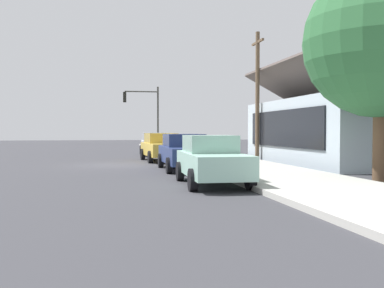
{
  "coord_description": "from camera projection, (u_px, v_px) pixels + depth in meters",
  "views": [
    {
      "loc": [
        22.8,
        -0.72,
        1.75
      ],
      "look_at": [
        0.92,
        3.67,
        1.07
      ],
      "focal_mm": 41.89,
      "sensor_mm": 36.0,
      "label": 1
    }
  ],
  "objects": [
    {
      "name": "ground_plane",
      "position": [
        117.0,
        165.0,
        22.54
      ],
      "size": [
        120.0,
        120.0,
        0.0
      ],
      "primitive_type": "plane",
      "color": "#38383D"
    },
    {
      "name": "sidewalk_curb",
      "position": [
        224.0,
        162.0,
        23.64
      ],
      "size": [
        60.0,
        4.2,
        0.16
      ],
      "primitive_type": "cube",
      "color": "#B2AFA8",
      "rests_on": "ground"
    },
    {
      "name": "car_silver",
      "position": [
        154.0,
        144.0,
        31.84
      ],
      "size": [
        4.79,
        2.14,
        1.59
      ],
      "rotation": [
        0.0,
        0.0,
        -0.05
      ],
      "color": "silver",
      "rests_on": "ground"
    },
    {
      "name": "car_mustard",
      "position": [
        162.0,
        147.0,
        25.58
      ],
      "size": [
        4.69,
        2.24,
        1.59
      ],
      "rotation": [
        0.0,
        0.0,
        0.05
      ],
      "color": "gold",
      "rests_on": "ground"
    },
    {
      "name": "car_navy",
      "position": [
        185.0,
        151.0,
        19.8
      ],
      "size": [
        4.87,
        2.11,
        1.59
      ],
      "rotation": [
        0.0,
        0.0,
        -0.01
      ],
      "color": "navy",
      "rests_on": "ground"
    },
    {
      "name": "car_seafoam",
      "position": [
        212.0,
        159.0,
        14.39
      ],
      "size": [
        4.46,
        2.06,
        1.59
      ],
      "rotation": [
        0.0,
        0.0,
        -0.04
      ],
      "color": "#9ED1BC",
      "rests_on": "ground"
    },
    {
      "name": "storefront_building",
      "position": [
        346.0,
        129.0,
        23.8
      ],
      "size": [
        11.94,
        7.42,
        5.39
      ],
      "color": "#ADBCC6",
      "rests_on": "ground"
    },
    {
      "name": "shade_tree",
      "position": [
        381.0,
        42.0,
        15.23
      ],
      "size": [
        5.23,
        5.23,
        7.4
      ],
      "color": "brown",
      "rests_on": "ground"
    },
    {
      "name": "traffic_light_main",
      "position": [
        144.0,
        108.0,
        35.17
      ],
      "size": [
        0.37,
        2.79,
        5.2
      ],
      "color": "#383833",
      "rests_on": "ground"
    },
    {
      "name": "utility_pole_wooden",
      "position": [
        257.0,
        93.0,
        26.17
      ],
      "size": [
        1.8,
        0.24,
        7.5
      ],
      "color": "brown",
      "rests_on": "ground"
    },
    {
      "name": "fire_hydrant_red",
      "position": [
        204.0,
        156.0,
        22.06
      ],
      "size": [
        0.22,
        0.22,
        0.71
      ],
      "color": "red",
      "rests_on": "sidewalk_curb"
    }
  ]
}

